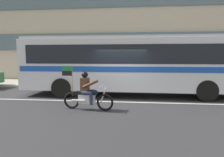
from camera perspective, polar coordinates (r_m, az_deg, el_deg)
ground_plane at (r=10.39m, az=2.43°, el=-5.85°), size 60.00×60.00×0.00m
sidewalk_curb at (r=15.40m, az=3.75°, el=-1.64°), size 28.00×3.80×0.15m
lane_center_stripe at (r=9.81m, az=2.18°, el=-6.55°), size 26.60×0.14×0.01m
office_building_facade at (r=17.76m, az=4.22°, el=15.03°), size 28.00×0.89×9.80m
transit_bus at (r=11.34m, az=6.69°, el=4.72°), size 12.40×2.69×3.22m
motorcycle_with_rider at (r=8.35m, az=-6.94°, el=-4.20°), size 2.18×0.68×1.78m
fire_hydrant at (r=14.44m, az=11.98°, el=-0.51°), size 0.22×0.30×0.75m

